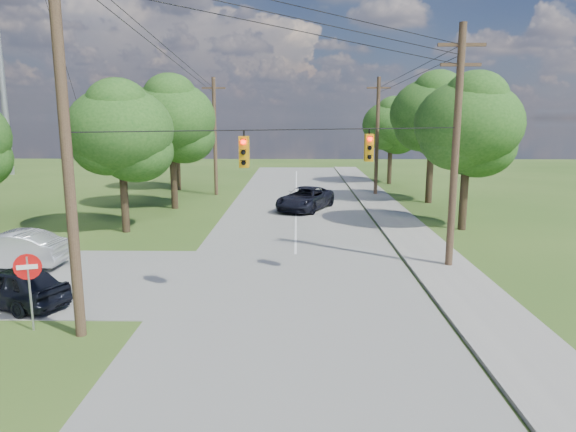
{
  "coord_description": "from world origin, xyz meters",
  "views": [
    {
      "loc": [
        2.06,
        -14.37,
        6.6
      ],
      "look_at": [
        1.72,
        5.0,
        2.9
      ],
      "focal_mm": 32.0,
      "sensor_mm": 36.0,
      "label": 1
    }
  ],
  "objects_px": {
    "pole_north_w": "(215,136)",
    "car_cross_silver": "(8,250)",
    "pole_ne": "(456,145)",
    "car_cross_dark": "(14,286)",
    "do_not_enter_sign": "(28,275)",
    "pole_sw": "(65,131)",
    "car_main_north": "(305,199)",
    "pole_north_e": "(377,136)"
  },
  "relations": [
    {
      "from": "pole_north_w",
      "to": "car_cross_silver",
      "type": "height_order",
      "value": "pole_north_w"
    },
    {
      "from": "pole_ne",
      "to": "car_cross_dark",
      "type": "distance_m",
      "value": 18.24
    },
    {
      "from": "car_cross_silver",
      "to": "do_not_enter_sign",
      "type": "bearing_deg",
      "value": 34.6
    },
    {
      "from": "pole_sw",
      "to": "pole_north_w",
      "type": "height_order",
      "value": "pole_sw"
    },
    {
      "from": "do_not_enter_sign",
      "to": "pole_sw",
      "type": "bearing_deg",
      "value": -28.92
    },
    {
      "from": "car_cross_dark",
      "to": "do_not_enter_sign",
      "type": "bearing_deg",
      "value": 63.6
    },
    {
      "from": "car_main_north",
      "to": "do_not_enter_sign",
      "type": "distance_m",
      "value": 23.54
    },
    {
      "from": "pole_north_e",
      "to": "do_not_enter_sign",
      "type": "height_order",
      "value": "pole_north_e"
    },
    {
      "from": "pole_north_w",
      "to": "do_not_enter_sign",
      "type": "relative_size",
      "value": 4.0
    },
    {
      "from": "pole_sw",
      "to": "pole_ne",
      "type": "bearing_deg",
      "value": 29.38
    },
    {
      "from": "do_not_enter_sign",
      "to": "pole_north_w",
      "type": "bearing_deg",
      "value": 70.18
    },
    {
      "from": "pole_north_w",
      "to": "car_cross_silver",
      "type": "bearing_deg",
      "value": -104.3
    },
    {
      "from": "pole_ne",
      "to": "car_cross_silver",
      "type": "relative_size",
      "value": 2.09
    },
    {
      "from": "pole_ne",
      "to": "pole_north_e",
      "type": "bearing_deg",
      "value": 90.0
    },
    {
      "from": "pole_north_w",
      "to": "car_cross_silver",
      "type": "distance_m",
      "value": 23.69
    },
    {
      "from": "pole_north_e",
      "to": "do_not_enter_sign",
      "type": "xyz_separation_m",
      "value": [
        -15.16,
        -29.26,
        -3.32
      ]
    },
    {
      "from": "car_cross_silver",
      "to": "do_not_enter_sign",
      "type": "height_order",
      "value": "do_not_enter_sign"
    },
    {
      "from": "pole_ne",
      "to": "car_main_north",
      "type": "relative_size",
      "value": 1.78
    },
    {
      "from": "pole_north_e",
      "to": "car_cross_silver",
      "type": "relative_size",
      "value": 1.99
    },
    {
      "from": "pole_sw",
      "to": "car_cross_dark",
      "type": "distance_m",
      "value": 6.85
    },
    {
      "from": "pole_sw",
      "to": "pole_ne",
      "type": "xyz_separation_m",
      "value": [
        13.5,
        7.6,
        -0.76
      ]
    },
    {
      "from": "pole_ne",
      "to": "do_not_enter_sign",
      "type": "bearing_deg",
      "value": -154.41
    },
    {
      "from": "pole_north_w",
      "to": "car_cross_dark",
      "type": "bearing_deg",
      "value": -96.19
    },
    {
      "from": "car_cross_dark",
      "to": "car_main_north",
      "type": "bearing_deg",
      "value": 176.17
    },
    {
      "from": "pole_sw",
      "to": "car_cross_dark",
      "type": "height_order",
      "value": "pole_sw"
    },
    {
      "from": "car_cross_silver",
      "to": "car_main_north",
      "type": "xyz_separation_m",
      "value": [
        13.42,
        15.08,
        -0.01
      ]
    },
    {
      "from": "pole_north_e",
      "to": "car_cross_silver",
      "type": "distance_m",
      "value": 30.24
    },
    {
      "from": "pole_north_w",
      "to": "car_cross_dark",
      "type": "height_order",
      "value": "pole_north_w"
    },
    {
      "from": "pole_sw",
      "to": "car_main_north",
      "type": "xyz_separation_m",
      "value": [
        7.27,
        22.1,
        -5.38
      ]
    },
    {
      "from": "pole_north_e",
      "to": "do_not_enter_sign",
      "type": "relative_size",
      "value": 4.0
    },
    {
      "from": "pole_sw",
      "to": "car_main_north",
      "type": "relative_size",
      "value": 2.03
    },
    {
      "from": "pole_sw",
      "to": "do_not_enter_sign",
      "type": "height_order",
      "value": "pole_sw"
    },
    {
      "from": "do_not_enter_sign",
      "to": "car_main_north",
      "type": "bearing_deg",
      "value": 50.34
    },
    {
      "from": "pole_ne",
      "to": "car_main_north",
      "type": "distance_m",
      "value": 16.44
    },
    {
      "from": "pole_ne",
      "to": "pole_north_w",
      "type": "bearing_deg",
      "value": 122.29
    },
    {
      "from": "pole_north_e",
      "to": "pole_north_w",
      "type": "distance_m",
      "value": 13.9
    },
    {
      "from": "pole_north_e",
      "to": "car_main_north",
      "type": "distance_m",
      "value": 10.65
    },
    {
      "from": "pole_north_w",
      "to": "car_main_north",
      "type": "xyz_separation_m",
      "value": [
        7.67,
        -7.5,
        -4.28
      ]
    },
    {
      "from": "pole_north_e",
      "to": "car_cross_dark",
      "type": "xyz_separation_m",
      "value": [
        -16.85,
        -27.19,
        -4.37
      ]
    },
    {
      "from": "pole_north_w",
      "to": "car_cross_silver",
      "type": "relative_size",
      "value": 1.99
    },
    {
      "from": "pole_north_e",
      "to": "car_cross_dark",
      "type": "distance_m",
      "value": 32.28
    },
    {
      "from": "pole_sw",
      "to": "pole_ne",
      "type": "relative_size",
      "value": 1.14
    }
  ]
}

